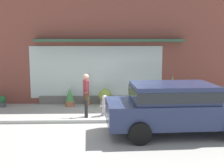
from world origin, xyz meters
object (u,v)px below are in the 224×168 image
potted_plant_near_hydrant (88,94)px  potted_plant_doorstep (172,91)px  pedestrian_with_handbag (86,92)px  potted_plant_trailing_edge (206,97)px  fire_hydrant (105,105)px  potted_plant_low_front (70,97)px  potted_plant_window_left (2,101)px  potted_plant_window_right (105,97)px  potted_plant_corner_tall (136,98)px  parked_car_navy (177,105)px

potted_plant_near_hydrant → potted_plant_doorstep: (3.79, -0.05, 0.16)m
pedestrian_with_handbag → potted_plant_trailing_edge: size_ratio=2.87×
fire_hydrant → potted_plant_near_hydrant: 2.00m
potted_plant_low_front → pedestrian_with_handbag: bearing=-66.4°
potted_plant_trailing_edge → potted_plant_window_left: 9.14m
fire_hydrant → potted_plant_low_front: size_ratio=0.95×
potted_plant_near_hydrant → potted_plant_window_right: (0.77, -0.24, -0.06)m
potted_plant_corner_tall → potted_plant_doorstep: potted_plant_doorstep is taller
potted_plant_near_hydrant → parked_car_navy: bearing=-54.6°
parked_car_navy → potted_plant_corner_tall: 4.35m
parked_car_navy → potted_plant_doorstep: 4.22m
potted_plant_window_right → potted_plant_window_left: size_ratio=1.57×
fire_hydrant → potted_plant_window_left: fire_hydrant is taller
pedestrian_with_handbag → fire_hydrant: bearing=104.2°
potted_plant_near_hydrant → potted_plant_trailing_edge: 5.42m
potted_plant_low_front → potted_plant_doorstep: (4.56, 0.19, 0.25)m
potted_plant_corner_tall → potted_plant_window_left: potted_plant_corner_tall is taller
potted_plant_near_hydrant → potted_plant_window_left: size_ratio=2.07×
potted_plant_window_right → potted_plant_low_front: bearing=179.8°
fire_hydrant → parked_car_navy: 3.25m
potted_plant_doorstep → potted_plant_low_front: bearing=-177.6°
pedestrian_with_handbag → potted_plant_near_hydrant: size_ratio=1.60×
fire_hydrant → potted_plant_corner_tall: size_ratio=1.46×
parked_car_navy → potted_plant_near_hydrant: parked_car_navy is taller
parked_car_navy → potted_plant_trailing_edge: size_ratio=7.99×
fire_hydrant → potted_plant_low_front: potted_plant_low_front is taller
fire_hydrant → potted_plant_window_left: (-4.47, 1.62, -0.14)m
potted_plant_near_hydrant → potted_plant_low_front: potted_plant_near_hydrant is taller
parked_car_navy → potted_plant_window_left: bearing=146.5°
potted_plant_window_left → pedestrian_with_handbag: bearing=-26.8°
parked_car_navy → potted_plant_window_left: (-6.68, 3.95, -0.65)m
parked_car_navy → potted_plant_doorstep: size_ratio=3.38×
potted_plant_window_left → fire_hydrant: bearing=-19.9°
potted_plant_corner_tall → potted_plant_near_hydrant: bearing=-178.6°
potted_plant_doorstep → parked_car_navy: bearing=-101.2°
potted_plant_corner_tall → potted_plant_window_left: size_ratio=1.10×
potted_plant_trailing_edge → potted_plant_low_front: potted_plant_low_front is taller
fire_hydrant → potted_plant_doorstep: potted_plant_doorstep is taller
pedestrian_with_handbag → potted_plant_window_left: pedestrian_with_handbag is taller
parked_car_navy → potted_plant_window_right: 4.53m
pedestrian_with_handbag → potted_plant_window_left: size_ratio=3.32×
potted_plant_near_hydrant → potted_plant_trailing_edge: potted_plant_near_hydrant is taller
potted_plant_low_front → potted_plant_window_left: 2.95m
pedestrian_with_handbag → potted_plant_window_right: size_ratio=2.12×
fire_hydrant → potted_plant_doorstep: 3.54m
fire_hydrant → pedestrian_with_handbag: pedestrian_with_handbag is taller
pedestrian_with_handbag → potted_plant_trailing_edge: pedestrian_with_handbag is taller
fire_hydrant → pedestrian_with_handbag: size_ratio=0.48×
potted_plant_corner_tall → potted_plant_window_right: potted_plant_window_right is taller
potted_plant_trailing_edge → potted_plant_window_right: bearing=-174.2°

